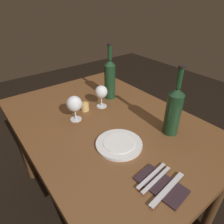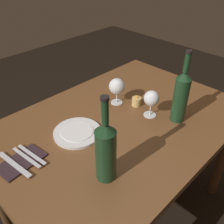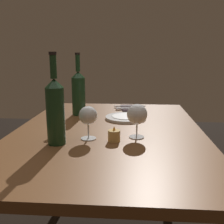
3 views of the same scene
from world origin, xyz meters
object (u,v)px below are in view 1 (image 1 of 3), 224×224
at_px(wine_bottle, 110,78).
at_px(fork_outer, 152,176).
at_px(wine_bottle_second, 174,110).
at_px(wine_glass_right, 101,92).
at_px(table_knife, 167,189).
at_px(votive_candle, 85,107).
at_px(dinner_plate, 119,144).
at_px(wine_glass_left, 74,104).
at_px(folded_napkin, 161,185).
at_px(fork_inner, 156,180).

height_order(wine_bottle, fork_outer, wine_bottle).
xyz_separation_m(wine_bottle, wine_bottle_second, (0.52, 0.01, -0.01)).
bearing_deg(fork_outer, wine_glass_right, 163.90).
height_order(fork_outer, table_knife, same).
xyz_separation_m(wine_bottle_second, fork_outer, (0.15, -0.30, -0.13)).
relative_size(wine_glass_right, votive_candle, 2.16).
height_order(wine_bottle, wine_bottle_second, wine_bottle).
xyz_separation_m(dinner_plate, fork_outer, (0.23, -0.02, 0.00)).
distance_m(wine_glass_left, fork_outer, 0.57).
xyz_separation_m(wine_glass_right, wine_bottle_second, (0.45, 0.13, 0.04)).
xyz_separation_m(wine_glass_left, wine_bottle_second, (0.41, 0.34, 0.03)).
xyz_separation_m(votive_candle, folded_napkin, (0.67, -0.06, -0.02)).
bearing_deg(folded_napkin, dinner_plate, 175.91).
relative_size(votive_candle, dinner_plate, 0.29).
distance_m(wine_bottle_second, folded_napkin, 0.39).
height_order(wine_glass_left, votive_candle, wine_glass_left).
relative_size(wine_bottle_second, fork_outer, 2.02).
bearing_deg(wine_glass_left, fork_inner, 3.55).
relative_size(wine_glass_left, fork_inner, 0.83).
bearing_deg(wine_glass_right, wine_bottle, 120.17).
height_order(wine_glass_right, votive_candle, wine_glass_right).
xyz_separation_m(wine_glass_left, wine_bottle, (-0.10, 0.33, 0.04)).
distance_m(wine_glass_right, wine_bottle, 0.14).
bearing_deg(wine_bottle_second, votive_candle, -152.67).
bearing_deg(votive_candle, wine_bottle, 101.44).
bearing_deg(folded_napkin, table_knife, 0.00).
bearing_deg(wine_glass_left, dinner_plate, 9.74).
height_order(wine_glass_left, fork_inner, wine_glass_left).
relative_size(wine_glass_right, wine_bottle, 0.39).
relative_size(wine_bottle_second, table_knife, 1.73).
bearing_deg(wine_bottle_second, fork_inner, -59.98).
bearing_deg(folded_napkin, wine_glass_right, 165.09).
relative_size(fork_outer, table_knife, 0.86).
height_order(wine_glass_left, wine_glass_right, wine_glass_left).
bearing_deg(fork_inner, dinner_plate, 175.51).
distance_m(wine_glass_left, wine_bottle_second, 0.53).
xyz_separation_m(dinner_plate, fork_inner, (0.26, -0.02, 0.00)).
bearing_deg(fork_inner, wine_bottle_second, 120.02).
bearing_deg(fork_outer, dinner_plate, 175.03).
height_order(dinner_plate, table_knife, dinner_plate).
height_order(wine_glass_right, table_knife, wine_glass_right).
height_order(wine_glass_left, dinner_plate, wine_glass_left).
xyz_separation_m(votive_candle, table_knife, (0.70, -0.06, -0.01)).
xyz_separation_m(folded_napkin, fork_outer, (-0.05, 0.00, 0.01)).
xyz_separation_m(wine_bottle_second, table_knife, (0.23, -0.30, -0.13)).
height_order(wine_glass_left, table_knife, wine_glass_left).
height_order(wine_glass_left, wine_bottle_second, wine_bottle_second).
relative_size(wine_bottle_second, votive_candle, 5.44).
height_order(wine_glass_right, folded_napkin, wine_glass_right).
xyz_separation_m(wine_glass_right, folded_napkin, (0.65, -0.17, -0.10)).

